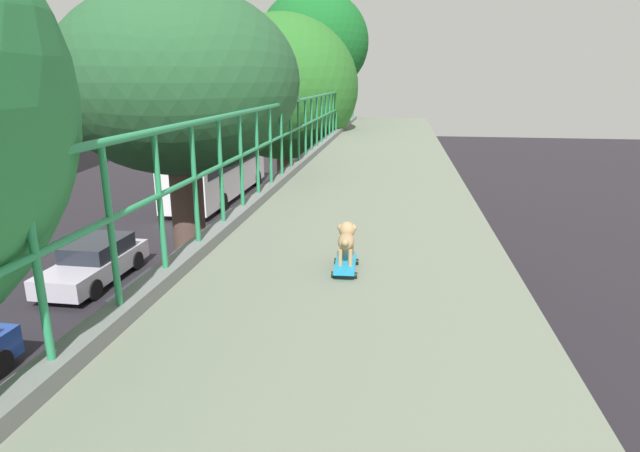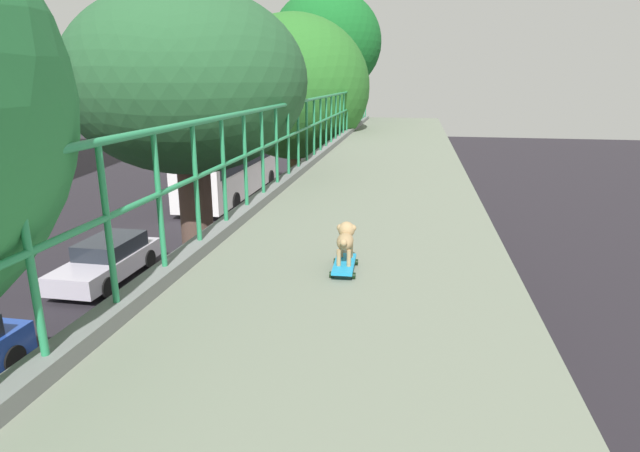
% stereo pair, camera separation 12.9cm
% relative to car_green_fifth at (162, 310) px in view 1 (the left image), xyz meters
% --- Properties ---
extents(overpass_deck, '(2.89, 37.09, 0.39)m').
position_rel_car_green_fifth_xyz_m(overpass_deck, '(5.67, -8.51, 4.19)').
color(overpass_deck, slate).
rests_on(overpass_deck, bridge_pier).
extents(green_railing, '(0.20, 35.23, 1.22)m').
position_rel_car_green_fifth_xyz_m(green_railing, '(4.28, -8.51, 4.66)').
color(green_railing, slate).
rests_on(green_railing, overpass_deck).
extents(car_green_fifth, '(1.91, 4.29, 1.54)m').
position_rel_car_green_fifth_xyz_m(car_green_fifth, '(0.00, 0.00, 0.00)').
color(car_green_fifth, '#22663A').
rests_on(car_green_fifth, ground).
extents(car_silver_sixth, '(1.79, 4.49, 1.39)m').
position_rel_car_green_fifth_xyz_m(car_silver_sixth, '(-3.92, 3.24, -0.03)').
color(car_silver_sixth, '#B8B1C1').
rests_on(car_silver_sixth, ground).
extents(city_bus, '(2.68, 10.82, 3.23)m').
position_rel_car_green_fifth_xyz_m(city_bus, '(-4.07, 16.11, 1.11)').
color(city_bus, white).
rests_on(city_bus, ground).
extents(roadside_tree_mid, '(3.98, 3.98, 8.13)m').
position_rel_car_green_fifth_xyz_m(roadside_tree_mid, '(2.47, -3.49, 5.76)').
color(roadside_tree_mid, '#503A32').
rests_on(roadside_tree_mid, ground).
extents(roadside_tree_far, '(4.72, 4.72, 8.59)m').
position_rel_car_green_fifth_xyz_m(roadside_tree_far, '(2.43, 4.32, 5.63)').
color(roadside_tree_far, brown).
rests_on(roadside_tree_far, ground).
extents(roadside_tree_farthest, '(4.45, 4.45, 10.13)m').
position_rel_car_green_fifth_xyz_m(roadside_tree_farthest, '(2.50, 9.95, 7.25)').
color(roadside_tree_farthest, brown).
rests_on(roadside_tree_farthest, ground).
extents(toy_skateboard, '(0.23, 0.50, 0.08)m').
position_rel_car_green_fifth_xyz_m(toy_skateboard, '(5.68, -7.72, 4.45)').
color(toy_skateboard, '#1E8DC7').
rests_on(toy_skateboard, overpass_deck).
extents(small_dog, '(0.17, 0.41, 0.31)m').
position_rel_car_green_fifth_xyz_m(small_dog, '(5.68, -7.64, 4.66)').
color(small_dog, tan).
rests_on(small_dog, toy_skateboard).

